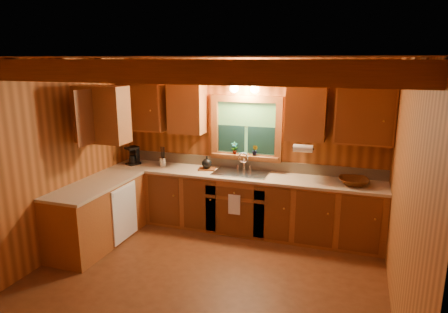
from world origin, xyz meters
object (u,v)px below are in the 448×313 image
cutting_board (207,169)px  wicker_basket (354,182)px  sink (241,176)px  coffee_maker (134,155)px

cutting_board → wicker_basket: size_ratio=0.64×
sink → coffee_maker: (-1.83, -0.02, 0.19)m
sink → wicker_basket: sink is taller
sink → coffee_maker: size_ratio=2.78×
cutting_board → wicker_basket: bearing=-14.6°
coffee_maker → wicker_basket: (3.46, -0.03, -0.10)m
cutting_board → coffee_maker: bearing=170.2°
coffee_maker → sink: bearing=25.1°
sink → wicker_basket: size_ratio=2.04×
wicker_basket → cutting_board: bearing=177.7°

